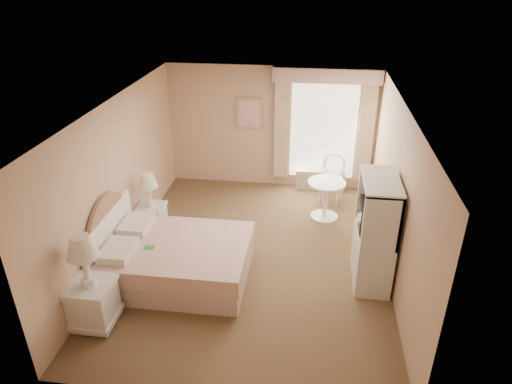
# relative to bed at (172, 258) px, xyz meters

# --- Properties ---
(room) EXTENTS (4.21, 5.51, 2.51)m
(room) POSITION_rel_bed_xyz_m (1.12, 0.69, 0.91)
(room) COLOR brown
(room) RESTS_ON ground
(window) EXTENTS (2.05, 0.22, 2.51)m
(window) POSITION_rel_bed_xyz_m (2.17, 3.34, 1.00)
(window) COLOR white
(window) RESTS_ON room
(framed_art) EXTENTS (0.52, 0.04, 0.62)m
(framed_art) POSITION_rel_bed_xyz_m (0.67, 3.40, 1.21)
(framed_art) COLOR tan
(framed_art) RESTS_ON room
(bed) EXTENTS (2.09, 1.59, 1.41)m
(bed) POSITION_rel_bed_xyz_m (0.00, 0.00, 0.00)
(bed) COLOR tan
(bed) RESTS_ON room
(nightstand_near) EXTENTS (0.55, 0.55, 1.34)m
(nightstand_near) POSITION_rel_bed_xyz_m (-0.72, -1.10, 0.16)
(nightstand_near) COLOR white
(nightstand_near) RESTS_ON room
(nightstand_far) EXTENTS (0.46, 0.46, 1.12)m
(nightstand_far) POSITION_rel_bed_xyz_m (-0.72, 1.18, 0.08)
(nightstand_far) COLOR white
(nightstand_far) RESTS_ON room
(round_table) EXTENTS (0.69, 0.69, 0.73)m
(round_table) POSITION_rel_bed_xyz_m (2.27, 2.13, 0.14)
(round_table) COLOR white
(round_table) RESTS_ON room
(cafe_chair) EXTENTS (0.56, 0.56, 0.95)m
(cafe_chair) POSITION_rel_bed_xyz_m (2.39, 2.87, 0.21)
(cafe_chair) COLOR white
(cafe_chair) RESTS_ON room
(armoire) EXTENTS (0.50, 0.99, 1.65)m
(armoire) POSITION_rel_bed_xyz_m (2.93, 0.35, 0.34)
(armoire) COLOR white
(armoire) RESTS_ON room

